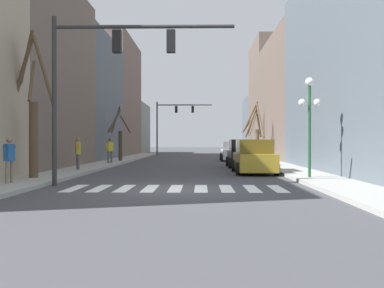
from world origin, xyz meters
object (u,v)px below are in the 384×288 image
pedestrian_crossing_street (110,148)px  street_tree_right_mid (119,136)px  traffic_signal_near (106,63)px  pedestrian_waiting_at_curb (9,156)px  street_tree_right_far (256,135)px  car_parked_left_far (254,158)px  street_tree_right_near (32,113)px  car_parked_right_mid (243,154)px  street_lamp_right_corner (310,107)px  traffic_signal_far (173,116)px  car_parked_left_near (233,152)px  street_tree_left_near (255,132)px  pedestrian_on_left_sidewalk (78,150)px

pedestrian_crossing_street → street_tree_right_mid: bearing=-142.0°
traffic_signal_near → street_tree_right_mid: traffic_signal_near is taller
pedestrian_waiting_at_curb → street_tree_right_far: street_tree_right_far is taller
traffic_signal_near → street_tree_right_mid: (-3.00, 18.94, -2.51)m
car_parked_left_far → street_tree_right_near: (-9.91, -4.70, 2.05)m
car_parked_right_mid → street_tree_right_near: street_tree_right_near is taller
pedestrian_crossing_street → street_lamp_right_corner: bearing=78.3°
traffic_signal_far → pedestrian_crossing_street: bearing=-96.8°
traffic_signal_near → car_parked_left_near: traffic_signal_near is taller
traffic_signal_far → street_tree_left_near: size_ratio=1.29×
car_parked_right_mid → pedestrian_waiting_at_curb: size_ratio=2.67×
traffic_signal_far → street_tree_right_near: bearing=-95.5°
pedestrian_on_left_sidewalk → street_tree_right_mid: size_ratio=0.40×
street_tree_right_mid → street_tree_right_far: size_ratio=0.93×
street_tree_right_mid → car_parked_left_near: bearing=18.2°
pedestrian_waiting_at_curb → street_tree_right_near: size_ratio=0.27×
car_parked_left_near → pedestrian_crossing_street: size_ratio=2.48×
traffic_signal_near → pedestrian_crossing_street: (-2.91, 14.96, -3.43)m
car_parked_left_near → traffic_signal_near: bearing=164.0°
car_parked_right_mid → pedestrian_waiting_at_curb: (-9.76, -13.13, 0.32)m
traffic_signal_far → street_lamp_right_corner: size_ratio=1.65×
car_parked_left_far → street_tree_left_near: bearing=-7.0°
street_tree_right_near → pedestrian_waiting_at_curb: bearing=-86.7°
traffic_signal_near → street_tree_right_near: bearing=149.9°
car_parked_left_near → pedestrian_waiting_at_curb: pedestrian_waiting_at_curb is taller
traffic_signal_far → street_tree_left_near: (8.72, -12.99, -2.30)m
street_tree_right_near → street_tree_left_near: bearing=63.2°
street_tree_left_near → pedestrian_crossing_street: bearing=-135.2°
traffic_signal_far → street_tree_left_near: traffic_signal_far is taller
traffic_signal_far → street_tree_right_far: traffic_signal_far is taller
pedestrian_waiting_at_curb → street_tree_right_near: (-0.15, 2.60, 1.72)m
pedestrian_on_left_sidewalk → street_tree_left_near: bearing=123.8°
traffic_signal_far → car_parked_left_far: size_ratio=1.49×
traffic_signal_near → pedestrian_on_left_sidewalk: bearing=112.7°
traffic_signal_near → street_tree_right_far: (8.20, 21.15, -2.39)m
car_parked_right_mid → street_tree_right_near: (-9.91, -10.54, 2.03)m
pedestrian_crossing_street → car_parked_left_far: bearing=85.3°
traffic_signal_far → pedestrian_on_left_sidewalk: 32.38m
car_parked_left_near → street_tree_right_far: size_ratio=0.92×
traffic_signal_near → car_parked_left_far: 10.02m
car_parked_left_far → pedestrian_waiting_at_curb: size_ratio=2.78×
street_tree_right_mid → pedestrian_crossing_street: bearing=-88.8°
street_lamp_right_corner → car_parked_left_far: size_ratio=0.90×
car_parked_left_far → street_tree_right_near: street_tree_right_near is taller
car_parked_right_mid → traffic_signal_near: bearing=153.4°
car_parked_right_mid → street_tree_left_near: bearing=-9.8°
pedestrian_waiting_at_curb → pedestrian_crossing_street: bearing=9.9°
pedestrian_waiting_at_curb → street_tree_right_far: size_ratio=0.36×
car_parked_left_near → pedestrian_on_left_sidewalk: (-9.44, -14.50, 0.41)m
pedestrian_on_left_sidewalk → street_tree_right_mid: street_tree_right_mid is taller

